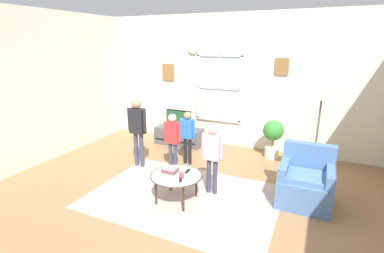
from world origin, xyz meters
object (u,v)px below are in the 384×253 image
Objects in this scene: person_black_shirt at (138,125)px; book_stack at (170,170)px; tv_stand at (179,136)px; floor_lamp at (321,103)px; television at (179,119)px; person_blue_shirt at (188,132)px; person_red_shirt at (173,136)px; remote_near_books at (188,171)px; remote_near_cup at (181,179)px; person_pink_shirt at (212,151)px; coffee_table at (176,177)px; cup at (181,175)px; armchair at (305,182)px; potted_plant_by_window at (273,135)px.

book_stack is at bearing -34.77° from person_black_shirt.
floor_lamp is at bearing -17.67° from tv_stand.
television is at bearing -90.00° from tv_stand.
floor_lamp is (2.32, -0.02, 0.78)m from person_blue_shirt.
remote_near_books is at bearing -48.24° from person_red_shirt.
person_red_shirt reaches higher than remote_near_cup.
person_pink_shirt reaches higher than person_red_shirt.
television is 1.16m from person_blue_shirt.
book_stack reaches higher than coffee_table.
cup is (1.26, -2.34, -0.17)m from television.
person_red_shirt is (-0.42, 0.87, 0.23)m from book_stack.
remote_near_cup is at bearing -56.33° from person_red_shirt.
person_black_shirt is (-1.14, 0.79, 0.38)m from book_stack.
person_blue_shirt is 0.96× the size of person_red_shirt.
person_blue_shirt is at bearing 76.08° from person_red_shirt.
person_blue_shirt is (-0.32, 1.29, 0.21)m from book_stack.
tv_stand is 1.31× the size of armchair.
tv_stand is 3.39m from floor_lamp.
remote_near_cup is at bearing -32.31° from book_stack.
armchair reaches higher than remote_near_books.
potted_plant_by_window is at bearing 67.23° from remote_near_books.
remote_near_cup is (0.03, -0.29, 0.00)m from remote_near_books.
television is 0.55× the size of person_red_shirt.
remote_near_cup is 1.27m from person_red_shirt.
person_red_shirt is 0.95× the size of person_pink_shirt.
floor_lamp reaches higher than television.
potted_plant_by_window is at bearing 63.41° from book_stack.
cup is at bearing -26.57° from coffee_table.
coffee_table is 5.66× the size of remote_near_books.
person_red_shirt is (0.58, -1.36, 0.49)m from tv_stand.
book_stack is at bearing 147.69° from remote_near_cup.
person_black_shirt is at bearing 145.23° from book_stack.
cup is at bearing -61.78° from tv_stand.
remote_near_books is 0.30m from remote_near_cup.
person_black_shirt is 0.78× the size of floor_lamp.
person_black_shirt reaches higher than tv_stand.
floor_lamp is (2.00, 1.28, 0.99)m from book_stack.
remote_near_books is 1.58m from person_black_shirt.
person_blue_shirt is at bearing 103.91° from book_stack.
person_red_shirt is 2.16m from potted_plant_by_window.
remote_near_cup is at bearing -116.34° from person_pink_shirt.
tv_stand is 2.46m from remote_near_books.
cup is 0.11× the size of potted_plant_by_window.
remote_near_cup is at bearing -41.87° from coffee_table.
television is 2.56m from coffee_table.
floor_lamp reaches higher than person_blue_shirt.
floor_lamp is (2.42, 0.41, 0.76)m from person_red_shirt.
person_black_shirt is (-1.38, 0.90, 0.38)m from cup.
armchair reaches higher than television.
television reaches higher than remote_near_books.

